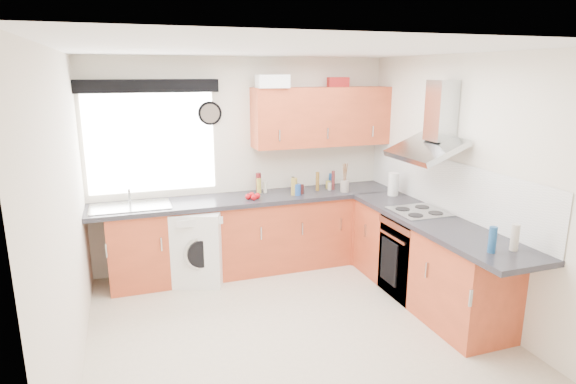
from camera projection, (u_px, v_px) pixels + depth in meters
name	position (u px, v px, depth m)	size (l,w,h in m)	color
ground_plane	(292.00, 330.00, 4.46)	(3.60, 3.60, 0.00)	beige
ceiling	(293.00, 50.00, 3.85)	(3.60, 3.60, 0.02)	white
wall_back	(243.00, 164.00, 5.81)	(3.60, 0.02, 2.50)	silver
wall_front	(409.00, 284.00, 2.51)	(3.60, 0.02, 2.50)	silver
wall_left	(66.00, 220.00, 3.59)	(0.02, 3.60, 2.50)	silver
wall_right	(465.00, 185.00, 4.73)	(0.02, 3.60, 2.50)	silver
window	(151.00, 143.00, 5.39)	(1.40, 0.02, 1.10)	white
window_blind	(148.00, 86.00, 5.16)	(1.50, 0.18, 0.14)	black
splashback	(444.00, 185.00, 5.02)	(0.01, 3.00, 0.54)	white
base_cab_back	(242.00, 236.00, 5.71)	(3.00, 0.58, 0.86)	#9F3C1F
base_cab_corner	(363.00, 223.00, 6.21)	(0.60, 0.60, 0.86)	#9F3C1F
base_cab_right	(425.00, 261.00, 4.97)	(0.58, 2.10, 0.86)	#9F3C1F
worktop_back	(250.00, 199.00, 5.62)	(3.60, 0.62, 0.05)	black
worktop_right	(436.00, 223.00, 4.72)	(0.62, 2.42, 0.05)	black
sink	(130.00, 203.00, 5.18)	(0.84, 0.46, 0.10)	#A8ADAF
oven	(416.00, 256.00, 5.11)	(0.56, 0.58, 0.85)	black
hob_plate	(419.00, 212.00, 4.99)	(0.52, 0.52, 0.01)	#A8ADAF
extractor_hood	(433.00, 129.00, 4.81)	(0.52, 0.78, 0.66)	#A8ADAF
upper_cabinets	(322.00, 117.00, 5.81)	(1.70, 0.35, 0.70)	#9F3C1F
washing_machine	(197.00, 245.00, 5.44)	(0.58, 0.56, 0.84)	white
wall_clock	(210.00, 113.00, 5.50)	(0.27, 0.27, 0.04)	black
casserole	(272.00, 81.00, 5.43)	(0.35, 0.25, 0.15)	white
storage_box	(338.00, 82.00, 5.88)	(0.25, 0.21, 0.11)	#A41C1C
utensil_pot	(345.00, 186.00, 5.82)	(0.10, 0.10, 0.14)	gray
kitchen_roll	(393.00, 184.00, 5.65)	(0.12, 0.12, 0.27)	white
tomato_cluster	(253.00, 196.00, 5.50)	(0.15, 0.15, 0.07)	#AC080F
jar_0	(333.00, 180.00, 5.92)	(0.04, 0.04, 0.24)	#531D1E
jar_1	(258.00, 182.00, 5.82)	(0.06, 0.06, 0.23)	maroon
jar_2	(294.00, 187.00, 5.67)	(0.07, 0.07, 0.20)	olive
jar_3	(293.00, 183.00, 5.97)	(0.04, 0.04, 0.15)	black
jar_4	(328.00, 185.00, 6.00)	(0.07, 0.07, 0.10)	olive
jar_5	(330.00, 186.00, 5.92)	(0.05, 0.05, 0.09)	#AA9C91
jar_6	(298.00, 190.00, 5.67)	(0.07, 0.07, 0.13)	navy
jar_7	(265.00, 187.00, 5.79)	(0.05, 0.05, 0.13)	#ACA693
jar_8	(331.00, 180.00, 6.12)	(0.07, 0.07, 0.16)	navy
jar_9	(259.00, 186.00, 5.76)	(0.06, 0.06, 0.18)	#A79439
jar_10	(301.00, 189.00, 5.75)	(0.08, 0.08, 0.11)	#3D1616
jar_11	(317.00, 181.00, 5.88)	(0.04, 0.04, 0.23)	brown
bottle_0	(492.00, 240.00, 3.86)	(0.06, 0.06, 0.22)	navy
bottle_1	(515.00, 237.00, 3.90)	(0.07, 0.07, 0.22)	#C0B4A4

